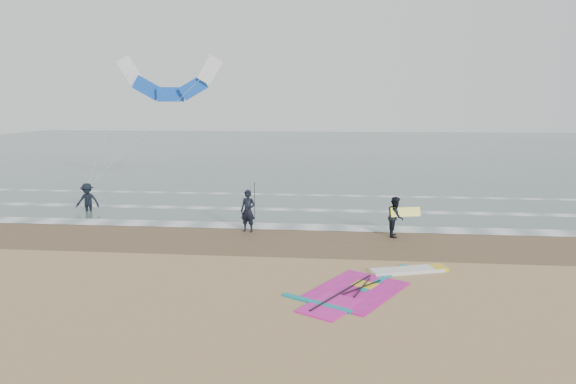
# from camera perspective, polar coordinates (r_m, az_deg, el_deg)

# --- Properties ---
(ground) EXTENTS (120.00, 120.00, 0.00)m
(ground) POSITION_cam_1_polar(r_m,az_deg,el_deg) (15.70, 1.13, -11.14)
(ground) COLOR tan
(ground) RESTS_ON ground
(sea_water) EXTENTS (120.00, 80.00, 0.02)m
(sea_water) POSITION_cam_1_polar(r_m,az_deg,el_deg) (62.87, 4.67, 4.70)
(sea_water) COLOR #47605E
(sea_water) RESTS_ON ground
(wet_sand_band) EXTENTS (120.00, 5.00, 0.01)m
(wet_sand_band) POSITION_cam_1_polar(r_m,az_deg,el_deg) (21.39, 2.43, -5.38)
(wet_sand_band) COLOR brown
(wet_sand_band) RESTS_ON ground
(foam_waterline) EXTENTS (120.00, 9.15, 0.02)m
(foam_waterline) POSITION_cam_1_polar(r_m,az_deg,el_deg) (25.69, 3.01, -2.73)
(foam_waterline) COLOR white
(foam_waterline) RESTS_ON ground
(windsurf_rig) EXTENTS (5.38, 5.09, 0.13)m
(windsurf_rig) POSITION_cam_1_polar(r_m,az_deg,el_deg) (16.43, 9.33, -10.17)
(windsurf_rig) COLOR white
(windsurf_rig) RESTS_ON ground
(person_standing) EXTENTS (0.78, 0.62, 1.88)m
(person_standing) POSITION_cam_1_polar(r_m,az_deg,el_deg) (22.65, -4.48, -2.11)
(person_standing) COLOR black
(person_standing) RESTS_ON ground
(person_walking) EXTENTS (0.70, 0.88, 1.72)m
(person_walking) POSITION_cam_1_polar(r_m,az_deg,el_deg) (22.29, 11.85, -2.69)
(person_walking) COLOR black
(person_walking) RESTS_ON ground
(person_wading) EXTENTS (1.26, 0.80, 1.87)m
(person_wading) POSITION_cam_1_polar(r_m,az_deg,el_deg) (28.69, -21.42, -0.24)
(person_wading) COLOR black
(person_wading) RESTS_ON ground
(held_pole) EXTENTS (0.17, 0.86, 1.82)m
(held_pole) POSITION_cam_1_polar(r_m,az_deg,el_deg) (22.52, -3.74, -1.04)
(held_pole) COLOR black
(held_pole) RESTS_ON ground
(carried_kiteboard) EXTENTS (1.30, 0.51, 0.39)m
(carried_kiteboard) POSITION_cam_1_polar(r_m,az_deg,el_deg) (22.20, 12.93, -2.18)
(carried_kiteboard) COLOR yellow
(carried_kiteboard) RESTS_ON ground
(surf_kite) EXTENTS (6.34, 4.63, 7.10)m
(surf_kite) POSITION_cam_1_polar(r_m,az_deg,el_deg) (31.05, -13.01, 11.78)
(surf_kite) COLOR white
(surf_kite) RESTS_ON ground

